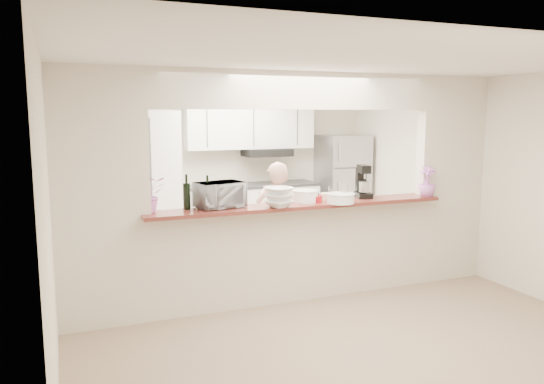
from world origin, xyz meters
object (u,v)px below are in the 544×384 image
refrigerator (342,185)px  toaster_oven (220,195)px  stand_mixer (363,183)px  person (277,221)px

refrigerator → toaster_oven: bearing=-138.4°
refrigerator → stand_mixer: refrigerator is taller
toaster_oven → person: person is taller
refrigerator → person: 2.70m
stand_mixer → person: size_ratio=0.26×
stand_mixer → person: 1.19m
toaster_oven → stand_mixer: 1.73m
stand_mixer → person: stand_mixer is taller
refrigerator → stand_mixer: size_ratio=4.45×
toaster_oven → person: size_ratio=0.33×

